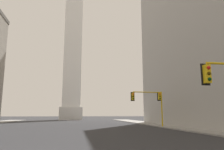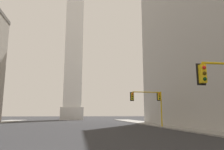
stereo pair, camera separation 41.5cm
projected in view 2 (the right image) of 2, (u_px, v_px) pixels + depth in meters
name	position (u px, v px, depth m)	size (l,w,h in m)	color
sidewalk_right	(182.00, 128.00, 30.44)	(5.00, 89.49, 0.15)	gray
obelisk	(75.00, 36.00, 79.69)	(7.59, 7.59, 61.96)	silver
traffic_light_mid_right	(151.00, 100.00, 32.42)	(4.90, 0.50, 5.26)	yellow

